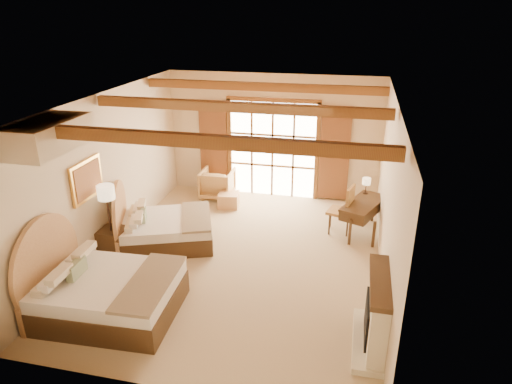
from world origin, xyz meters
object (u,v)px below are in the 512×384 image
(armchair, at_px, (217,184))
(desk, at_px, (362,216))
(bed_near, at_px, (99,289))
(bed_far, at_px, (160,226))
(nightstand, at_px, (114,243))

(armchair, height_order, desk, armchair)
(bed_near, height_order, armchair, bed_near)
(bed_far, bearing_deg, armchair, 59.66)
(bed_far, relative_size, desk, 1.61)
(nightstand, relative_size, desk, 0.41)
(armchair, bearing_deg, nightstand, 70.72)
(desk, bearing_deg, bed_near, -115.20)
(desk, bearing_deg, armchair, -176.20)
(armchair, xyz_separation_m, desk, (3.76, -1.23, 0.01))
(nightstand, bearing_deg, bed_far, 48.04)
(nightstand, xyz_separation_m, armchair, (1.12, 3.43, 0.08))
(armchair, bearing_deg, bed_far, 79.16)
(bed_far, distance_m, armchair, 2.72)
(desk, bearing_deg, nightstand, -133.85)
(bed_near, bearing_deg, bed_far, 88.03)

